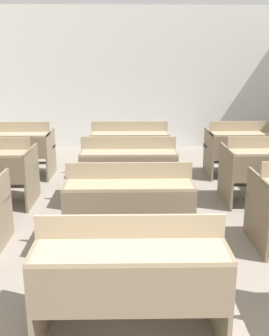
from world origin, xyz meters
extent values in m
cube|color=silver|center=(0.00, 7.14, 1.40)|extent=(6.49, 0.06, 2.81)
cube|color=#7B6B54|center=(-0.72, 1.24, 0.36)|extent=(0.03, 0.71, 0.72)
cube|color=#7B6B54|center=(0.42, 1.24, 0.36)|extent=(0.03, 0.71, 0.72)
cube|color=tan|center=(-0.15, 1.05, 0.70)|extent=(1.17, 0.32, 0.03)
cube|color=#7B6B54|center=(-0.15, 0.90, 0.52)|extent=(1.11, 0.02, 0.32)
cube|color=tan|center=(-0.15, 1.21, 0.79)|extent=(1.17, 0.02, 0.15)
cube|color=tan|center=(-0.15, 1.46, 0.43)|extent=(1.17, 0.27, 0.03)
cube|color=#7B6B54|center=(-0.15, 1.46, 0.16)|extent=(1.11, 0.04, 0.04)
cube|color=#80715A|center=(-1.39, 2.50, 0.36)|extent=(0.03, 0.71, 0.72)
cube|color=#796A53|center=(-0.72, 2.51, 0.36)|extent=(0.03, 0.71, 0.72)
cube|color=#796A53|center=(0.42, 2.51, 0.36)|extent=(0.03, 0.71, 0.72)
cube|color=tan|center=(-0.15, 2.31, 0.70)|extent=(1.17, 0.32, 0.03)
cube|color=#796A53|center=(-0.15, 2.16, 0.52)|extent=(1.11, 0.02, 0.32)
cube|color=tan|center=(-0.15, 2.47, 0.79)|extent=(1.17, 0.02, 0.15)
cube|color=tan|center=(-0.15, 2.72, 0.43)|extent=(1.17, 0.27, 0.03)
cube|color=#796A53|center=(-0.15, 2.72, 0.16)|extent=(1.11, 0.04, 0.04)
cube|color=#796952|center=(1.10, 2.51, 0.36)|extent=(0.03, 0.71, 0.72)
cube|color=#786952|center=(-1.37, 3.75, 0.36)|extent=(0.03, 0.71, 0.72)
cube|color=#7D6D57|center=(-0.72, 3.76, 0.36)|extent=(0.03, 0.71, 0.72)
cube|color=#7D6D57|center=(0.42, 3.76, 0.36)|extent=(0.03, 0.71, 0.72)
cube|color=tan|center=(-0.15, 3.57, 0.70)|extent=(1.17, 0.32, 0.03)
cube|color=#7D6D57|center=(-0.15, 3.42, 0.52)|extent=(1.11, 0.02, 0.32)
cube|color=tan|center=(-0.15, 3.72, 0.79)|extent=(1.17, 0.02, 0.15)
cube|color=tan|center=(-0.15, 3.98, 0.43)|extent=(1.17, 0.27, 0.03)
cube|color=#7D6D57|center=(-0.15, 3.98, 0.16)|extent=(1.11, 0.04, 0.04)
cube|color=#7C6C55|center=(1.09, 3.76, 0.36)|extent=(0.03, 0.71, 0.72)
cube|color=tan|center=(1.66, 3.98, 0.43)|extent=(1.17, 0.27, 0.03)
cube|color=#7C6C55|center=(1.66, 3.98, 0.16)|extent=(1.11, 0.04, 0.04)
cube|color=#80705A|center=(-1.36, 4.98, 0.36)|extent=(0.03, 0.71, 0.72)
cube|color=tan|center=(-1.93, 4.78, 0.70)|extent=(1.17, 0.32, 0.03)
cube|color=#80705A|center=(-1.93, 4.63, 0.52)|extent=(1.11, 0.02, 0.32)
cube|color=tan|center=(-1.93, 4.94, 0.79)|extent=(1.17, 0.02, 0.15)
cube|color=tan|center=(-1.93, 5.19, 0.43)|extent=(1.17, 0.27, 0.03)
cube|color=#80705A|center=(-1.93, 5.19, 0.16)|extent=(1.11, 0.04, 0.04)
cube|color=#81725B|center=(-0.70, 4.99, 0.36)|extent=(0.03, 0.71, 0.72)
cube|color=#81725B|center=(0.44, 4.99, 0.36)|extent=(0.03, 0.71, 0.72)
cube|color=tan|center=(-0.13, 4.80, 0.70)|extent=(1.17, 0.32, 0.03)
cube|color=#81725B|center=(-0.13, 4.65, 0.52)|extent=(1.11, 0.02, 0.32)
cube|color=tan|center=(-0.13, 4.95, 0.79)|extent=(1.17, 0.02, 0.15)
cube|color=tan|center=(-0.13, 5.21, 0.43)|extent=(1.17, 0.27, 0.03)
cube|color=#81725B|center=(-0.13, 5.21, 0.16)|extent=(1.11, 0.04, 0.04)
cube|color=#7C6D56|center=(1.12, 4.97, 0.36)|extent=(0.03, 0.71, 0.72)
cube|color=tan|center=(1.69, 4.78, 0.70)|extent=(1.17, 0.32, 0.03)
cube|color=#7C6D56|center=(1.69, 4.63, 0.52)|extent=(1.11, 0.02, 0.32)
cube|color=tan|center=(1.69, 4.93, 0.79)|extent=(1.17, 0.02, 0.15)
cube|color=tan|center=(1.69, 5.19, 0.43)|extent=(1.17, 0.27, 0.03)
cube|color=#7C6D56|center=(1.69, 5.19, 0.16)|extent=(1.11, 0.04, 0.04)
camera|label=1|loc=(-0.16, -1.02, 1.78)|focal=42.00mm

